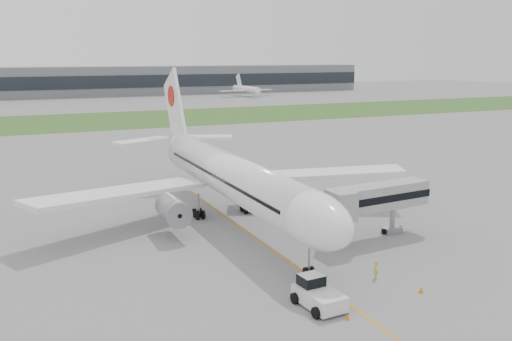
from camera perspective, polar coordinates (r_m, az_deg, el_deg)
name	(u,v)px	position (r m, az deg, el deg)	size (l,w,h in m)	color
ground	(245,231)	(65.65, -1.13, -6.03)	(600.00, 600.00, 0.00)	gray
apron_markings	(263,244)	(61.31, 0.70, -7.32)	(70.00, 70.00, 0.04)	orange
grass_strip	(91,121)	(180.44, -16.17, 4.78)	(600.00, 50.00, 0.02)	#3C5B22
terminal_building	(56,82)	(288.88, -19.36, 8.35)	(320.00, 22.30, 14.00)	gray
airliner	(229,174)	(68.59, -2.74, -0.38)	(48.13, 53.95, 17.88)	white
pushback_tug	(317,293)	(46.89, 6.14, -12.09)	(3.38, 4.72, 2.32)	silver
jet_bridge	(373,199)	(62.77, 11.64, -2.77)	(13.29, 4.97, 6.16)	#ACACAF
safety_cone_left	(348,317)	(45.26, 9.15, -14.22)	(0.37, 0.37, 0.50)	orange
safety_cone_right	(421,290)	(51.20, 16.18, -11.36)	(0.41, 0.41, 0.57)	orange
ground_crew_near	(376,269)	(53.07, 11.88, -9.65)	(0.62, 0.41, 1.70)	gold
distant_aircraft_right	(246,96)	(275.49, -0.98, 7.41)	(26.83, 23.67, 10.26)	white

